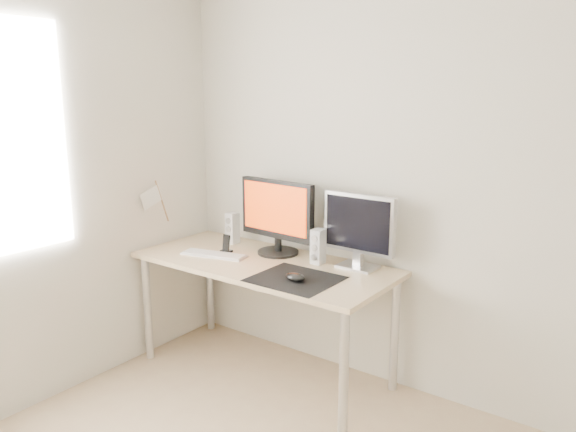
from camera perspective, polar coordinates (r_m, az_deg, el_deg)
The scene contains 11 objects.
wall_back at distance 3.13m, azimuth 15.25°, elevation 3.27°, with size 3.50×3.50×0.00m, color silver.
mousepad at distance 3.08m, azimuth 0.74°, elevation -6.41°, with size 0.45×0.40×0.00m, color black.
mouse at distance 3.04m, azimuth 0.72°, elevation -6.22°, with size 0.12×0.07×0.04m, color black.
desk at distance 3.41m, azimuth -2.49°, elevation -5.88°, with size 1.60×0.70×0.73m.
main_monitor at distance 3.48m, azimuth -1.13°, elevation 0.17°, with size 0.55×0.28×0.47m.
second_monitor at distance 3.23m, azimuth 7.21°, elevation -1.16°, with size 0.45×0.17×0.43m.
speaker_left at distance 3.77m, azimuth -5.67°, elevation -1.23°, with size 0.07×0.08×0.21m.
speaker_right at distance 3.32m, azimuth 3.07°, elevation -3.12°, with size 0.07×0.08×0.21m.
keyboard at distance 3.53m, azimuth -7.54°, elevation -3.90°, with size 0.44×0.21×0.02m.
phone_dock at distance 3.58m, azimuth -6.29°, elevation -3.14°, with size 0.06×0.05×0.11m.
pennant at distance 3.75m, azimuth -13.41°, elevation 1.74°, with size 0.01×0.23×0.29m.
Camera 1 is at (1.09, -1.14, 1.74)m, focal length 35.00 mm.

